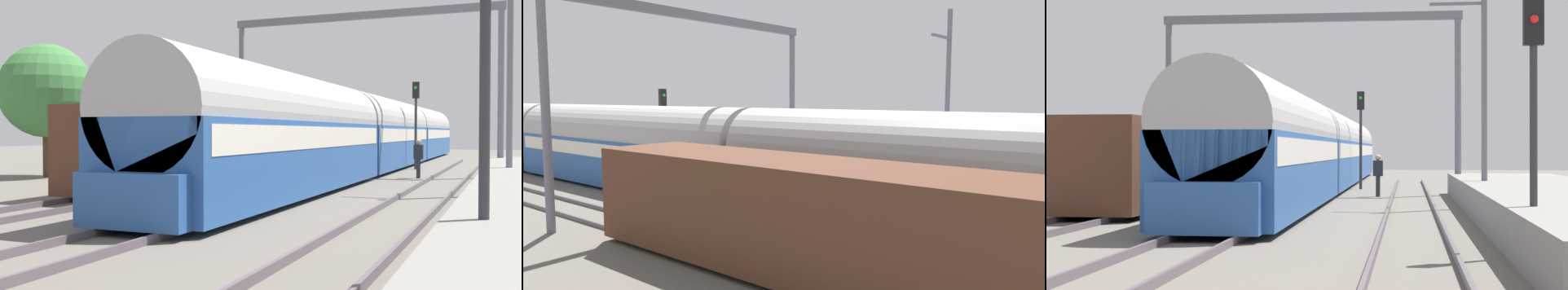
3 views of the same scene
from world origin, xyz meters
The scene contains 12 objects.
ground centered at (0.00, 0.00, 0.00)m, with size 120.00×120.00×0.00m, color #676159.
track_far_west centered at (-4.34, 0.00, 0.08)m, with size 1.52×60.00×0.16m.
track_west centered at (0.00, 0.00, 0.08)m, with size 1.52×60.00×0.16m.
track_east centered at (4.34, 0.00, 0.08)m, with size 1.52×60.00×0.16m.
platform centered at (8.16, 2.00, 0.45)m, with size 4.40×28.00×0.90m.
passenger_train centered at (0.00, 19.97, 1.97)m, with size 2.93×49.20×3.82m.
freight_car centered at (-4.34, 6.07, 1.47)m, with size 2.80×13.00×2.70m.
person_crossing centered at (2.99, 13.01, 1.03)m, with size 0.41×0.25×1.73m.
railway_signal_near centered at (6.49, -6.02, 3.05)m, with size 0.36×0.30×4.73m.
railway_signal_far centered at (1.92, 19.62, 3.09)m, with size 0.36×0.30×4.79m.
catenary_gantry centered at (0.00, 14.72, 5.68)m, with size 13.08×0.28×7.86m.
catenary_pole_east_mid centered at (6.69, 6.73, 4.15)m, with size 1.90×0.20×8.00m.
Camera 3 is at (4.22, -21.74, 1.93)m, focal length 58.19 mm.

